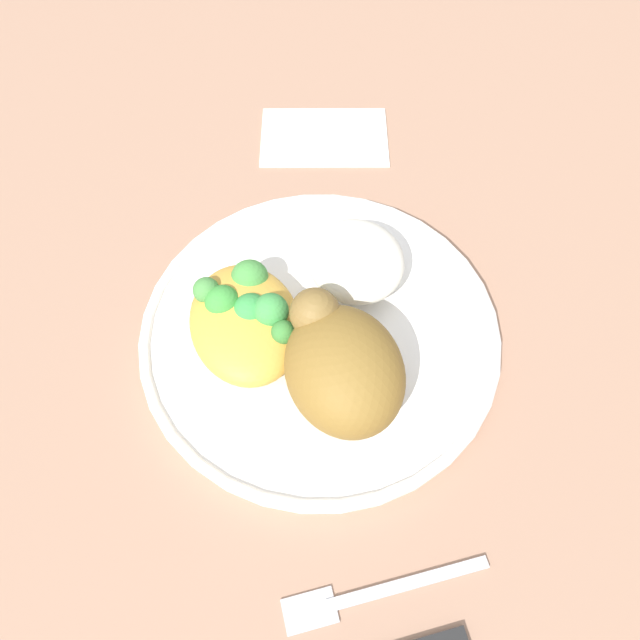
{
  "coord_description": "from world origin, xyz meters",
  "views": [
    {
      "loc": [
        -0.23,
        0.07,
        0.43
      ],
      "look_at": [
        0.0,
        0.0,
        0.03
      ],
      "focal_mm": 33.83,
      "sensor_mm": 36.0,
      "label": 1
    }
  ],
  "objects_px": {
    "plate": "(320,332)",
    "napkin": "(324,136)",
    "roasted_chicken": "(347,364)",
    "mac_cheese_with_broccoli": "(246,317)",
    "fork": "(377,592)",
    "rice_pile": "(356,261)"
  },
  "relations": [
    {
      "from": "plate",
      "to": "rice_pile",
      "type": "height_order",
      "value": "rice_pile"
    },
    {
      "from": "napkin",
      "to": "fork",
      "type": "bearing_deg",
      "value": 167.08
    },
    {
      "from": "mac_cheese_with_broccoli",
      "to": "fork",
      "type": "height_order",
      "value": "mac_cheese_with_broccoli"
    },
    {
      "from": "roasted_chicken",
      "to": "napkin",
      "type": "height_order",
      "value": "roasted_chicken"
    },
    {
      "from": "plate",
      "to": "roasted_chicken",
      "type": "bearing_deg",
      "value": -176.47
    },
    {
      "from": "plate",
      "to": "fork",
      "type": "distance_m",
      "value": 0.19
    },
    {
      "from": "roasted_chicken",
      "to": "napkin",
      "type": "xyz_separation_m",
      "value": [
        0.28,
        -0.07,
        -0.05
      ]
    },
    {
      "from": "mac_cheese_with_broccoli",
      "to": "fork",
      "type": "bearing_deg",
      "value": -170.99
    },
    {
      "from": "roasted_chicken",
      "to": "plate",
      "type": "bearing_deg",
      "value": 3.53
    },
    {
      "from": "plate",
      "to": "fork",
      "type": "relative_size",
      "value": 2.01
    },
    {
      "from": "fork",
      "to": "rice_pile",
      "type": "bearing_deg",
      "value": -15.42
    },
    {
      "from": "roasted_chicken",
      "to": "mac_cheese_with_broccoli",
      "type": "relative_size",
      "value": 1.02
    },
    {
      "from": "plate",
      "to": "roasted_chicken",
      "type": "height_order",
      "value": "roasted_chicken"
    },
    {
      "from": "rice_pile",
      "to": "napkin",
      "type": "height_order",
      "value": "rice_pile"
    },
    {
      "from": "plate",
      "to": "fork",
      "type": "height_order",
      "value": "plate"
    },
    {
      "from": "roasted_chicken",
      "to": "rice_pile",
      "type": "xyz_separation_m",
      "value": [
        0.09,
        -0.04,
        -0.01
      ]
    },
    {
      "from": "roasted_chicken",
      "to": "mac_cheese_with_broccoli",
      "type": "distance_m",
      "value": 0.09
    },
    {
      "from": "roasted_chicken",
      "to": "rice_pile",
      "type": "distance_m",
      "value": 0.1
    },
    {
      "from": "plate",
      "to": "mac_cheese_with_broccoli",
      "type": "xyz_separation_m",
      "value": [
        0.01,
        0.05,
        0.03
      ]
    },
    {
      "from": "mac_cheese_with_broccoli",
      "to": "napkin",
      "type": "relative_size",
      "value": 0.86
    },
    {
      "from": "plate",
      "to": "fork",
      "type": "xyz_separation_m",
      "value": [
        -0.19,
        0.02,
        -0.01
      ]
    },
    {
      "from": "plate",
      "to": "napkin",
      "type": "bearing_deg",
      "value": -18.34
    }
  ]
}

